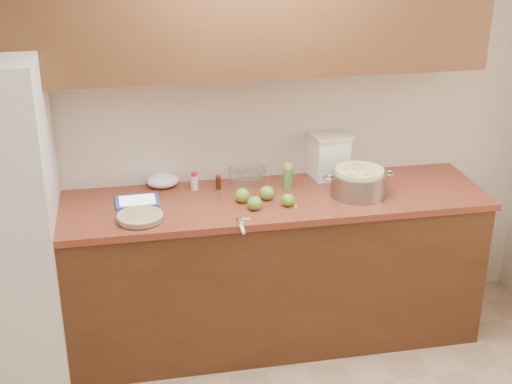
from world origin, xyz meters
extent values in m
plane|color=beige|center=(0.00, 1.80, 1.30)|extent=(3.60, 0.00, 3.60)
cube|color=#4C2615|center=(0.00, 1.48, 0.44)|extent=(2.60, 0.65, 0.88)
cube|color=brown|center=(0.00, 1.48, 0.90)|extent=(2.64, 0.68, 0.04)
cube|color=#56301A|center=(0.00, 1.63, 1.95)|extent=(2.60, 0.34, 0.70)
cylinder|color=silver|center=(-0.65, 1.30, 0.94)|extent=(0.25, 0.25, 0.03)
cylinder|color=tan|center=(-0.65, 1.30, 0.94)|extent=(0.22, 0.22, 0.03)
torus|color=tan|center=(-0.65, 1.30, 0.95)|extent=(0.24, 0.24, 0.02)
cylinder|color=gray|center=(0.58, 1.41, 0.99)|extent=(0.32, 0.32, 0.14)
torus|color=gray|center=(0.41, 1.41, 1.04)|extent=(0.07, 0.07, 0.01)
torus|color=gray|center=(0.76, 1.41, 1.04)|extent=(0.07, 0.07, 0.01)
cylinder|color=#FCF7AA|center=(0.58, 1.41, 1.00)|extent=(0.28, 0.28, 0.14)
cube|color=white|center=(0.49, 1.73, 1.04)|extent=(0.23, 0.23, 0.25)
cube|color=beige|center=(0.49, 1.73, 1.18)|extent=(0.25, 0.25, 0.02)
cube|color=blue|center=(-0.66, 1.54, 0.93)|extent=(0.24, 0.19, 0.02)
cube|color=white|center=(-0.66, 1.54, 0.94)|extent=(0.20, 0.15, 0.00)
cube|color=gray|center=(-0.15, 1.18, 0.92)|extent=(0.02, 0.10, 0.00)
cylinder|color=white|center=(-0.15, 1.08, 0.93)|extent=(0.02, 0.09, 0.02)
cylinder|color=#4C8C38|center=(0.21, 1.58, 0.98)|extent=(0.06, 0.06, 0.13)
cylinder|color=yellow|center=(0.21, 1.58, 1.06)|extent=(0.05, 0.05, 0.03)
cylinder|color=beige|center=(-0.33, 1.67, 0.96)|extent=(0.04, 0.04, 0.09)
cylinder|color=red|center=(-0.33, 1.67, 1.01)|extent=(0.04, 0.04, 0.02)
cylinder|color=black|center=(-0.19, 1.65, 0.96)|extent=(0.03, 0.03, 0.07)
cylinder|color=red|center=(-0.19, 1.65, 1.00)|extent=(0.03, 0.03, 0.01)
cylinder|color=silver|center=(0.00, 1.73, 0.96)|extent=(0.22, 0.22, 0.08)
torus|color=silver|center=(0.00, 1.73, 1.00)|extent=(0.23, 0.23, 0.01)
ellipsoid|color=white|center=(-0.50, 1.74, 0.96)|extent=(0.20, 0.17, 0.08)
sphere|color=#659D28|center=(-0.08, 1.44, 0.96)|extent=(0.08, 0.08, 0.08)
cylinder|color=#3F2D19|center=(-0.08, 1.44, 1.01)|extent=(0.01, 0.01, 0.01)
sphere|color=#659D28|center=(0.06, 1.45, 0.96)|extent=(0.08, 0.08, 0.08)
cylinder|color=#3F2D19|center=(0.06, 1.45, 1.01)|extent=(0.01, 0.01, 0.01)
sphere|color=#659D28|center=(-0.04, 1.32, 0.96)|extent=(0.08, 0.08, 0.08)
cylinder|color=#3F2D19|center=(-0.04, 1.32, 1.01)|extent=(0.01, 0.01, 0.01)
sphere|color=#659D28|center=(0.15, 1.34, 0.96)|extent=(0.07, 0.07, 0.07)
cylinder|color=#3F2D19|center=(0.15, 1.34, 1.00)|extent=(0.01, 0.01, 0.01)
cube|color=#98C55F|center=(0.19, 1.32, 0.92)|extent=(0.02, 0.03, 0.00)
cube|color=#98C55F|center=(-0.13, 1.18, 0.92)|extent=(0.03, 0.03, 0.00)
cube|color=#98C55F|center=(-0.10, 1.21, 0.92)|extent=(0.04, 0.02, 0.00)
camera|label=1|loc=(-0.70, -2.14, 2.52)|focal=50.00mm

